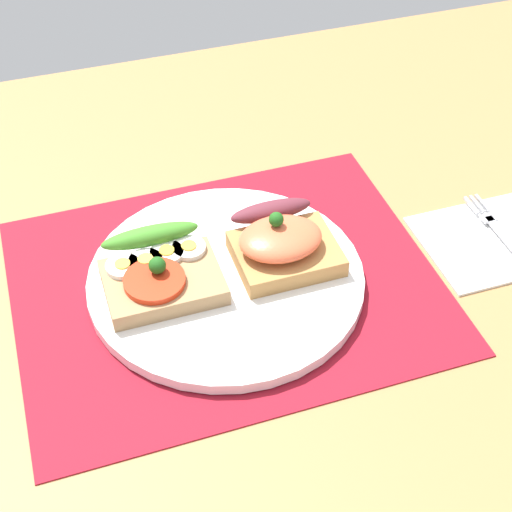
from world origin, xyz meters
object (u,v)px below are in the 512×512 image
sandwich_egg_tomato (159,270)px  sandwich_salmon (282,243)px  napkin (493,239)px  fork (499,231)px  plate (226,279)px

sandwich_egg_tomato → sandwich_salmon: 11.88cm
napkin → fork: 1.08cm
sandwich_salmon → fork: bearing=-6.2°
napkin → fork: (0.87, 0.45, 0.46)cm
sandwich_salmon → plate: bearing=-176.2°
napkin → sandwich_salmon: bearing=172.4°
sandwich_egg_tomato → sandwich_salmon: size_ratio=1.10×
plate → sandwich_salmon: bearing=3.8°
fork → napkin: bearing=-152.6°
fork → sandwich_egg_tomato: bearing=174.6°
sandwich_salmon → sandwich_egg_tomato: bearing=176.2°
sandwich_egg_tomato → sandwich_salmon: (11.84, -0.78, 0.59)cm
plate → sandwich_egg_tomato: bearing=169.2°
sandwich_egg_tomato → napkin: (33.59, -3.69, -2.55)cm
sandwich_egg_tomato → napkin: size_ratio=0.74×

